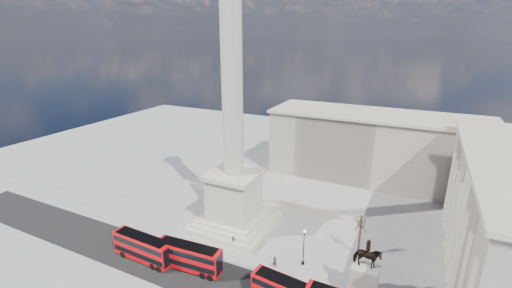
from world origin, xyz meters
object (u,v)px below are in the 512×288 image
object	(u,v)px
red_bus_a	(143,248)
red_bus_b	(189,257)
victorian_lamp	(304,244)
nelsons_column	(234,162)
pedestrian_crossing	(233,241)
equestrian_statue	(365,278)
pedestrian_walking	(275,262)

from	to	relation	value
red_bus_a	red_bus_b	world-z (taller)	red_bus_a
red_bus_b	victorian_lamp	size ratio (longest dim) A/B	1.72
nelsons_column	red_bus_a	xyz separation A→B (m)	(-7.85, -15.78, -10.65)
red_bus_b	pedestrian_crossing	bearing A→B (deg)	66.51
red_bus_b	victorian_lamp	xyz separation A→B (m)	(15.33, 8.82, 1.42)
red_bus_b	victorian_lamp	distance (m)	17.74
red_bus_b	red_bus_a	bearing A→B (deg)	-174.41
nelsons_column	red_bus_a	distance (m)	20.60
red_bus_a	equestrian_statue	world-z (taller)	equestrian_statue
victorian_lamp	pedestrian_walking	size ratio (longest dim) A/B	3.28
nelsons_column	pedestrian_crossing	xyz separation A→B (m)	(3.09, -6.09, -11.99)
red_bus_b	equestrian_statue	world-z (taller)	equestrian_statue
pedestrian_walking	victorian_lamp	bearing A→B (deg)	21.49
red_bus_a	equestrian_statue	distance (m)	33.83
nelsons_column	pedestrian_crossing	distance (m)	13.79
equestrian_statue	pedestrian_crossing	bearing A→B (deg)	173.10
red_bus_b	victorian_lamp	bearing A→B (deg)	25.79
red_bus_a	victorian_lamp	bearing A→B (deg)	25.51
red_bus_a	pedestrian_walking	bearing A→B (deg)	23.06
red_bus_a	pedestrian_walking	size ratio (longest dim) A/B	5.64
victorian_lamp	pedestrian_walking	distance (m)	5.29
red_bus_a	victorian_lamp	xyz separation A→B (m)	(23.35, 10.19, 1.41)
victorian_lamp	equestrian_statue	distance (m)	10.25
red_bus_a	pedestrian_walking	world-z (taller)	red_bus_a
nelsons_column	victorian_lamp	bearing A→B (deg)	-19.84
equestrian_statue	red_bus_b	bearing A→B (deg)	-167.31
nelsons_column	equestrian_statue	bearing A→B (deg)	-19.16
red_bus_a	victorian_lamp	size ratio (longest dim) A/B	1.72
nelsons_column	equestrian_statue	world-z (taller)	nelsons_column
equestrian_statue	pedestrian_crossing	distance (m)	22.42
nelsons_column	red_bus_a	world-z (taller)	nelsons_column
red_bus_a	equestrian_statue	size ratio (longest dim) A/B	1.16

